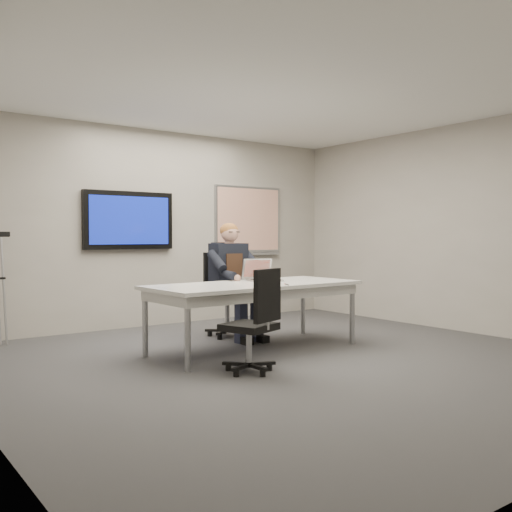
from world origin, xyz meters
TOP-DOWN VIEW (x-y plane):
  - floor at (0.00, 0.00)m, footprint 6.00×6.00m
  - ceiling at (0.00, 0.00)m, footprint 6.00×6.00m
  - wall_back at (0.00, 3.00)m, footprint 6.00×0.02m
  - wall_right at (3.00, 0.00)m, footprint 0.02×6.00m
  - conference_table at (0.01, 0.70)m, footprint 2.48×1.10m
  - tv_display at (-0.50, 2.95)m, footprint 1.30×0.09m
  - whiteboard at (1.55, 2.97)m, footprint 1.25×0.08m
  - office_chair_far at (0.24, 1.65)m, footprint 0.55×0.55m
  - office_chair_near at (-0.64, -0.16)m, footprint 0.60×0.60m
  - seated_person at (0.24, 1.38)m, footprint 0.45×0.78m
  - crutch at (-2.20, 2.80)m, footprint 0.39×0.58m
  - laptop at (0.27, 0.92)m, footprint 0.41×0.41m
  - name_tent at (-0.02, 0.48)m, footprint 0.29×0.16m
  - pen at (0.15, 0.31)m, footprint 0.06×0.13m

SIDE VIEW (x-z plane):
  - floor at x=0.00m, z-range -0.01..0.01m
  - office_chair_near at x=-0.64m, z-range -0.18..0.80m
  - office_chair_far at x=0.24m, z-range -0.20..0.87m
  - seated_person at x=0.24m, z-range -0.14..1.31m
  - conference_table at x=0.01m, z-range 0.29..1.05m
  - crutch at x=-2.20m, z-range -0.02..1.38m
  - pen at x=0.15m, z-range 0.76..0.77m
  - name_tent at x=-0.02m, z-range 0.75..0.87m
  - laptop at x=0.27m, z-range 0.69..0.95m
  - wall_back at x=0.00m, z-range 0.00..2.80m
  - wall_right at x=3.00m, z-range 0.00..2.80m
  - tv_display at x=-0.50m, z-range 1.10..1.90m
  - whiteboard at x=1.55m, z-range 0.98..2.08m
  - ceiling at x=0.00m, z-range 2.79..2.81m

